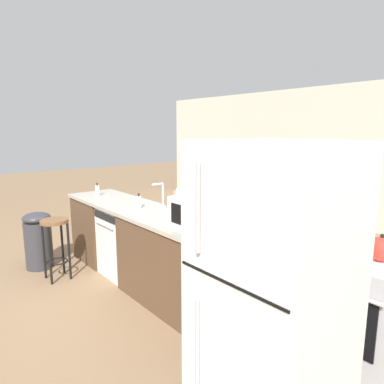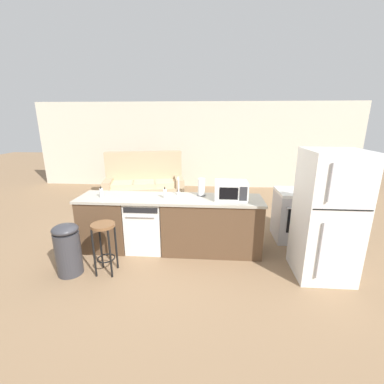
{
  "view_description": "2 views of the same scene",
  "coord_description": "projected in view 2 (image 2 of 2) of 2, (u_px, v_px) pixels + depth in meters",
  "views": [
    {
      "loc": [
        3.4,
        -2.0,
        1.79
      ],
      "look_at": [
        0.57,
        0.36,
        1.12
      ],
      "focal_mm": 32.0,
      "sensor_mm": 36.0,
      "label": 1
    },
    {
      "loc": [
        0.79,
        -3.85,
        2.11
      ],
      "look_at": [
        0.46,
        0.64,
        0.82
      ],
      "focal_mm": 24.0,
      "sensor_mm": 36.0,
      "label": 2
    }
  ],
  "objects": [
    {
      "name": "couch",
      "position": [
        145.0,
        185.0,
        6.81
      ],
      "size": [
        2.15,
        1.31,
        1.27
      ],
      "color": "tan",
      "rests_on": "ground_plane"
    },
    {
      "name": "microwave",
      "position": [
        231.0,
        190.0,
        3.96
      ],
      "size": [
        0.5,
        0.37,
        0.28
      ],
      "color": "white",
      "rests_on": "kitchen_counter"
    },
    {
      "name": "wall_back",
      "position": [
        195.0,
        145.0,
        7.98
      ],
      "size": [
        10.0,
        0.06,
        2.6
      ],
      "color": "beige",
      "rests_on": "ground_plane"
    },
    {
      "name": "ground_plane",
      "position": [
        162.0,
        248.0,
        4.33
      ],
      "size": [
        24.0,
        24.0,
        0.0
      ],
      "primitive_type": "plane",
      "color": "#896B4C"
    },
    {
      "name": "kitchen_counter",
      "position": [
        176.0,
        226.0,
        4.2
      ],
      "size": [
        2.94,
        0.66,
        0.9
      ],
      "color": "brown",
      "rests_on": "ground_plane"
    },
    {
      "name": "sink_faucet",
      "position": [
        178.0,
        187.0,
        4.19
      ],
      "size": [
        0.07,
        0.18,
        0.3
      ],
      "color": "silver",
      "rests_on": "kitchen_counter"
    },
    {
      "name": "kettle",
      "position": [
        314.0,
        188.0,
        4.29
      ],
      "size": [
        0.21,
        0.17,
        0.19
      ],
      "color": "red",
      "rests_on": "stove_range"
    },
    {
      "name": "soap_bottle",
      "position": [
        165.0,
        193.0,
        4.04
      ],
      "size": [
        0.06,
        0.06,
        0.18
      ],
      "color": "silver",
      "rests_on": "kitchen_counter"
    },
    {
      "name": "paper_towel_roll",
      "position": [
        201.0,
        187.0,
        4.14
      ],
      "size": [
        0.14,
        0.14,
        0.28
      ],
      "color": "#4C4C51",
      "rests_on": "kitchen_counter"
    },
    {
      "name": "trash_bin",
      "position": [
        68.0,
        249.0,
        3.53
      ],
      "size": [
        0.35,
        0.35,
        0.74
      ],
      "color": "#333338",
      "rests_on": "ground_plane"
    },
    {
      "name": "refrigerator",
      "position": [
        327.0,
        216.0,
        3.4
      ],
      "size": [
        0.72,
        0.73,
        1.74
      ],
      "color": "white",
      "rests_on": "ground_plane"
    },
    {
      "name": "bar_stool",
      "position": [
        104.0,
        238.0,
        3.51
      ],
      "size": [
        0.32,
        0.32,
        0.74
      ],
      "color": "brown",
      "rests_on": "ground_plane"
    },
    {
      "name": "stove_range",
      "position": [
        297.0,
        215.0,
        4.57
      ],
      "size": [
        0.76,
        0.68,
        0.9
      ],
      "color": "#B7B7BC",
      "rests_on": "ground_plane"
    },
    {
      "name": "dish_soap_bottle",
      "position": [
        101.0,
        193.0,
        4.07
      ],
      "size": [
        0.06,
        0.06,
        0.18
      ],
      "color": "silver",
      "rests_on": "kitchen_counter"
    },
    {
      "name": "dishwasher",
      "position": [
        146.0,
        225.0,
        4.23
      ],
      "size": [
        0.58,
        0.61,
        0.84
      ],
      "color": "white",
      "rests_on": "ground_plane"
    }
  ]
}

